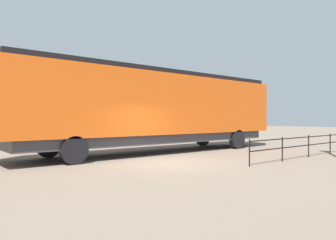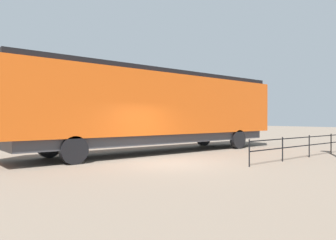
% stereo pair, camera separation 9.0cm
% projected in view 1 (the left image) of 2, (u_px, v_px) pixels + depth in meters
% --- Properties ---
extents(ground_plane, '(120.00, 120.00, 0.00)m').
position_uv_depth(ground_plane, '(169.00, 163.00, 12.50)').
color(ground_plane, '#756656').
extents(locomotive, '(3.10, 15.69, 4.20)m').
position_uv_depth(locomotive, '(163.00, 108.00, 16.80)').
color(locomotive, '#D15114').
rests_on(locomotive, ground_plane).
extents(platform_fence, '(0.05, 9.10, 1.01)m').
position_uv_depth(platform_fence, '(309.00, 143.00, 14.50)').
color(platform_fence, black).
rests_on(platform_fence, ground_plane).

